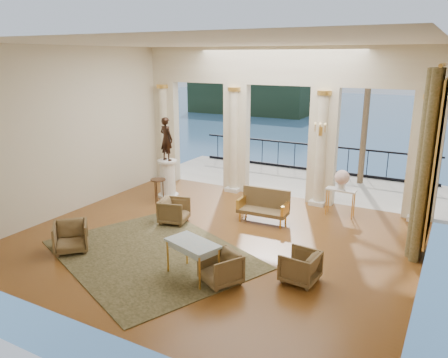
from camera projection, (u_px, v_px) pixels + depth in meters
The scene contains 23 objects.
floor at pixel (215, 239), 10.44m from camera, with size 9.00×9.00×0.00m, color #482209.
room_walls at pixel (186, 126), 8.71m from camera, with size 9.00×9.00×9.00m.
arcade at pixel (278, 113), 12.96m from camera, with size 9.00×0.56×4.50m.
terrace at pixel (297, 182), 15.35m from camera, with size 10.00×3.60×0.10m, color #A29987.
balustrade at pixel (312, 160), 16.57m from camera, with size 9.00×0.06×1.03m.
palm_tree at pixel (371, 60), 13.97m from camera, with size 2.00×2.00×4.50m.
headland at pixel (261, 95), 84.20m from camera, with size 22.00×18.00×6.00m, color black.
sea at pixel (423, 130), 62.71m from camera, with size 160.00×160.00×0.00m, color #2F658E.
curtain at pixel (426, 165), 9.17m from camera, with size 0.33×1.40×4.09m.
window_frame at pixel (436, 162), 9.07m from camera, with size 0.04×1.60×3.40m, color gold.
wall_sconce at pixel (320, 130), 12.15m from camera, with size 0.30×0.11×0.33m.
rug at pixel (152, 254), 9.62m from camera, with size 4.39×3.41×0.02m, color #2B2E16.
armchair_a at pixel (71, 235), 9.71m from camera, with size 0.72×0.67×0.74m, color #4B3E1F.
armchair_b at pixel (220, 267), 8.33m from camera, with size 0.67×0.63×0.69m, color #4B3E1F.
armchair_c at pixel (300, 265), 8.40m from camera, with size 0.66×0.62×0.68m, color #4B3E1F.
armchair_d at pixel (174, 210), 11.38m from camera, with size 0.69×0.65×0.71m, color #4B3E1F.
settee at pixel (264, 206), 11.48m from camera, with size 1.34×0.62×0.87m.
game_table at pixel (193, 246), 8.49m from camera, with size 1.21×0.89×0.74m.
pedestal at pixel (168, 179), 13.45m from camera, with size 0.64×0.64×1.16m.
statue at pixel (166, 139), 13.11m from camera, with size 0.48×0.31×1.32m, color black.
console_table at pixel (341, 194), 11.83m from camera, with size 0.81×0.35×0.75m.
urn at pixel (342, 178), 11.71m from camera, with size 0.40×0.40×0.53m.
side_table at pixel (158, 183), 12.86m from camera, with size 0.45×0.45×0.73m.
Camera 1 is at (4.83, -8.36, 4.22)m, focal length 35.00 mm.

